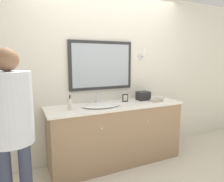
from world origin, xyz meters
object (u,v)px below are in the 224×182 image
Objects in this scene: soap_bottle at (70,104)px; appliance_box at (143,96)px; picture_frame at (125,98)px; sink_basin at (102,105)px; person at (11,117)px.

appliance_box is at bearing 6.70° from soap_bottle.
soap_bottle reaches higher than picture_frame.
appliance_box is (1.21, 0.14, -0.01)m from soap_bottle.
sink_basin is 4.54× the size of picture_frame.
appliance_box is at bearing 18.79° from person.
person is at bearing -154.98° from sink_basin.
sink_basin is 0.33× the size of person.
person reaches higher than appliance_box.
appliance_box is 1.66× the size of picture_frame.
sink_basin is 2.80× the size of soap_bottle.
person is (-0.66, -0.50, 0.04)m from soap_bottle.
sink_basin is at bearing -170.98° from appliance_box.
soap_bottle is at bearing -173.30° from appliance_box.
person reaches higher than soap_bottle.
person is at bearing -143.11° from soap_bottle.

